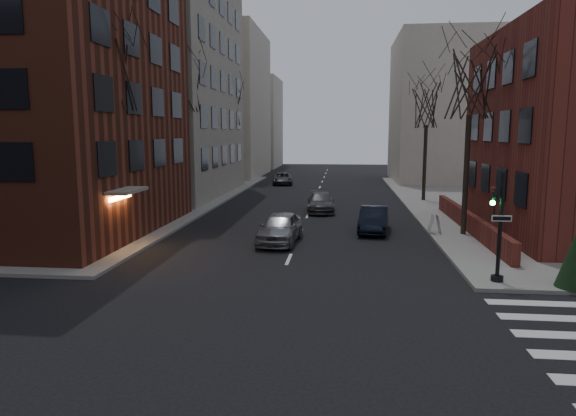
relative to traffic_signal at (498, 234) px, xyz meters
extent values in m
plane|color=black|center=(-7.94, -8.99, -1.91)|extent=(160.00, 160.00, 0.00)
cube|color=maroon|center=(-23.44, 7.51, 7.09)|extent=(15.00, 15.00, 18.00)
cube|color=#9E9582|center=(-24.94, 25.01, 12.09)|extent=(18.00, 18.00, 28.00)
cube|color=maroon|center=(1.36, 10.01, -1.26)|extent=(0.35, 16.00, 1.00)
cube|color=#BFB7A1|center=(-22.94, 46.01, 7.09)|extent=(14.00, 16.00, 18.00)
cube|color=#BFB7A1|center=(7.06, 41.01, 6.09)|extent=(14.00, 14.00, 16.00)
cube|color=#BFB7A1|center=(-20.94, 63.01, 5.09)|extent=(10.00, 12.00, 14.00)
cylinder|color=black|center=(0.06, 0.01, 0.24)|extent=(0.14, 0.14, 4.00)
cylinder|color=black|center=(0.06, 0.01, -1.66)|extent=(0.44, 0.44, 0.20)
imported|color=black|center=(-0.19, 0.01, 1.09)|extent=(0.16, 0.20, 1.00)
sphere|color=#19FF4C|center=(-0.26, -0.04, 1.14)|extent=(0.18, 0.18, 0.18)
cube|color=white|center=(0.06, -0.11, 0.59)|extent=(0.70, 0.03, 0.22)
cylinder|color=#2D231C|center=(-16.74, 5.01, 1.57)|extent=(0.28, 0.28, 6.65)
cylinder|color=#2D231C|center=(-16.74, 17.01, 1.74)|extent=(0.28, 0.28, 7.00)
cylinder|color=#2D231C|center=(-16.74, 31.01, 1.39)|extent=(0.28, 0.28, 6.30)
cylinder|color=#2D231C|center=(0.86, 9.01, 1.39)|extent=(0.28, 0.28, 6.30)
cylinder|color=#2D231C|center=(0.86, 23.01, 1.22)|extent=(0.28, 0.28, 5.95)
cylinder|color=black|center=(-16.14, 13.01, 1.24)|extent=(0.12, 0.12, 6.00)
sphere|color=#FFA54C|center=(-16.14, 13.01, 4.34)|extent=(0.36, 0.36, 0.36)
cylinder|color=black|center=(-16.14, 33.01, 1.24)|extent=(0.12, 0.12, 6.00)
sphere|color=#FFA54C|center=(-16.14, 33.01, 4.34)|extent=(0.36, 0.36, 0.36)
imported|color=black|center=(-3.86, 9.72, -1.20)|extent=(1.97, 4.44, 1.42)
imported|color=gray|center=(-8.74, 6.33, -1.13)|extent=(2.18, 4.68, 1.55)
imported|color=#3A3A3E|center=(-7.14, 16.83, -1.24)|extent=(2.10, 4.71, 1.34)
imported|color=#38393D|center=(-12.08, 35.55, -1.28)|extent=(2.63, 4.74, 1.25)
cube|color=white|center=(-0.64, 9.05, -1.25)|extent=(0.50, 0.66, 1.01)
camera|label=1|loc=(-5.62, -18.92, 3.65)|focal=32.00mm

